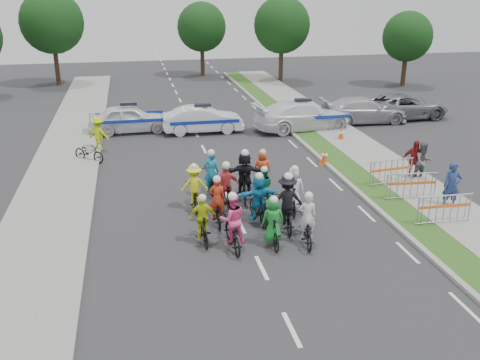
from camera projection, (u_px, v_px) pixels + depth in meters
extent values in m
plane|color=#28282B|center=(262.00, 268.00, 15.48)|extent=(90.00, 90.00, 0.00)
cube|color=gray|center=(357.00, 191.00, 21.02)|extent=(0.20, 60.00, 0.12)
cube|color=#2B4F19|center=(374.00, 190.00, 21.15)|extent=(1.20, 60.00, 0.11)
cube|color=gray|center=(415.00, 186.00, 21.49)|extent=(2.40, 60.00, 0.13)
cube|color=gray|center=(49.00, 215.00, 18.82)|extent=(3.00, 60.00, 0.13)
imported|color=black|center=(306.00, 230.00, 16.80)|extent=(0.88, 1.83, 0.92)
imported|color=silver|center=(307.00, 216.00, 16.59)|extent=(0.61, 0.45, 1.53)
sphere|color=white|center=(309.00, 196.00, 16.30)|extent=(0.27, 0.27, 0.27)
imported|color=black|center=(272.00, 231.00, 16.66)|extent=(0.48, 1.63, 0.98)
imported|color=#1A912E|center=(273.00, 219.00, 16.47)|extent=(0.72, 0.47, 1.47)
sphere|color=white|center=(274.00, 200.00, 16.19)|extent=(0.25, 0.25, 0.25)
imported|color=black|center=(232.00, 233.00, 16.51)|extent=(0.73, 1.88, 0.98)
imported|color=#FF4693|center=(232.00, 219.00, 16.29)|extent=(0.82, 0.65, 1.63)
sphere|color=white|center=(233.00, 197.00, 15.98)|extent=(0.28, 0.28, 0.28)
imported|color=black|center=(203.00, 228.00, 16.84)|extent=(0.55, 1.63, 0.97)
imported|color=#CCDB17|center=(203.00, 217.00, 16.65)|extent=(0.87, 0.40, 1.45)
sphere|color=white|center=(202.00, 198.00, 16.38)|extent=(0.25, 0.25, 0.25)
imported|color=black|center=(286.00, 214.00, 17.82)|extent=(0.95, 2.06, 1.04)
imported|color=black|center=(287.00, 200.00, 17.59)|extent=(1.20, 0.79, 1.73)
sphere|color=white|center=(288.00, 177.00, 17.26)|extent=(0.30, 0.30, 0.30)
imported|color=black|center=(258.00, 208.00, 18.24)|extent=(0.67, 1.81, 1.06)
imported|color=#1B91CE|center=(259.00, 197.00, 18.04)|extent=(1.52, 0.61, 1.60)
sphere|color=white|center=(259.00, 176.00, 17.73)|extent=(0.28, 0.28, 0.28)
imported|color=black|center=(217.00, 211.00, 18.19)|extent=(0.69, 1.77, 0.92)
imported|color=red|center=(217.00, 198.00, 17.98)|extent=(0.57, 0.39, 1.52)
sphere|color=white|center=(217.00, 179.00, 17.69)|extent=(0.26, 0.26, 0.26)
imported|color=black|center=(293.00, 199.00, 19.05)|extent=(0.81, 1.79, 1.04)
imported|color=white|center=(294.00, 188.00, 18.85)|extent=(0.84, 0.63, 1.56)
sphere|color=white|center=(295.00, 169.00, 18.55)|extent=(0.27, 0.27, 0.27)
imported|color=black|center=(263.00, 198.00, 19.35)|extent=(0.84, 1.72, 0.87)
imported|color=#167954|center=(264.00, 187.00, 19.14)|extent=(0.78, 0.65, 1.45)
sphere|color=white|center=(264.00, 170.00, 18.87)|extent=(0.25, 0.25, 0.25)
imported|color=black|center=(226.00, 197.00, 19.11)|extent=(0.72, 1.89, 1.11)
imported|color=#D63B3E|center=(226.00, 186.00, 18.90)|extent=(1.01, 0.51, 1.66)
sphere|color=white|center=(226.00, 165.00, 18.59)|extent=(0.29, 0.29, 0.29)
imported|color=black|center=(195.00, 197.00, 19.39)|extent=(0.69, 1.77, 0.91)
imported|color=#F4FF1A|center=(194.00, 185.00, 19.18)|extent=(1.01, 0.61, 1.52)
sphere|color=white|center=(194.00, 167.00, 18.89)|extent=(0.26, 0.26, 0.26)
imported|color=black|center=(244.00, 185.00, 20.19)|extent=(0.84, 1.98, 1.15)
imported|color=black|center=(245.00, 174.00, 19.99)|extent=(1.67, 0.76, 1.73)
sphere|color=white|center=(245.00, 153.00, 19.65)|extent=(0.30, 0.30, 0.30)
imported|color=black|center=(211.00, 184.00, 20.54)|extent=(0.67, 1.88, 0.99)
imported|color=#1782B2|center=(211.00, 172.00, 20.32)|extent=(0.60, 0.40, 1.64)
sphere|color=white|center=(211.00, 153.00, 20.00)|extent=(0.28, 0.28, 0.28)
imported|color=black|center=(262.00, 178.00, 21.20)|extent=(0.64, 1.67, 0.98)
imported|color=#E74D1C|center=(262.00, 168.00, 21.01)|extent=(0.76, 0.54, 1.47)
sphere|color=white|center=(263.00, 152.00, 20.73)|extent=(0.25, 0.25, 0.25)
imported|color=white|center=(130.00, 119.00, 29.30)|extent=(4.50, 1.98, 1.51)
imported|color=white|center=(203.00, 120.00, 29.26)|extent=(4.38, 1.57, 1.44)
imported|color=white|center=(302.00, 116.00, 29.79)|extent=(5.78, 2.95, 1.60)
imported|color=#AEAEB3|center=(364.00, 110.00, 31.32)|extent=(5.16, 2.23, 1.48)
imported|color=slate|center=(404.00, 106.00, 32.29)|extent=(5.50, 2.81, 1.49)
imported|color=navy|center=(452.00, 186.00, 19.30)|extent=(0.73, 0.59, 1.75)
imported|color=#58585D|center=(423.00, 162.00, 21.98)|extent=(0.86, 0.69, 1.68)
imported|color=maroon|center=(414.00, 160.00, 22.15)|extent=(1.08, 0.74, 1.70)
imported|color=#BFD70B|center=(99.00, 134.00, 26.08)|extent=(1.25, 1.09, 1.67)
cube|color=#F24C0C|center=(324.00, 164.00, 24.31)|extent=(0.40, 0.40, 0.03)
cone|color=#F24C0C|center=(324.00, 157.00, 24.19)|extent=(0.36, 0.36, 0.70)
cylinder|color=silver|center=(325.00, 155.00, 24.16)|extent=(0.29, 0.29, 0.08)
cube|color=#F24C0C|center=(341.00, 141.00, 27.87)|extent=(0.40, 0.40, 0.03)
cone|color=#F24C0C|center=(341.00, 135.00, 27.75)|extent=(0.36, 0.36, 0.70)
cylinder|color=silver|center=(341.00, 133.00, 27.72)|extent=(0.29, 0.29, 0.08)
imported|color=black|center=(89.00, 152.00, 24.54)|extent=(1.69, 1.54, 0.89)
cylinder|color=#382619|center=(281.00, 62.00, 44.18)|extent=(0.36, 0.36, 3.25)
sphere|color=#133511|center=(282.00, 25.00, 43.16)|extent=(4.55, 4.55, 4.55)
cylinder|color=#382619|center=(404.00, 69.00, 42.29)|extent=(0.36, 0.36, 2.75)
sphere|color=#133511|center=(407.00, 36.00, 41.44)|extent=(3.85, 3.85, 3.85)
cylinder|color=#382619|center=(56.00, 63.00, 42.57)|extent=(0.36, 0.36, 3.50)
sphere|color=#133511|center=(52.00, 22.00, 41.47)|extent=(4.90, 4.90, 4.90)
cylinder|color=#382619|center=(202.00, 59.00, 46.76)|extent=(0.36, 0.36, 3.00)
sphere|color=#133511|center=(202.00, 27.00, 45.82)|extent=(4.20, 4.20, 4.20)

